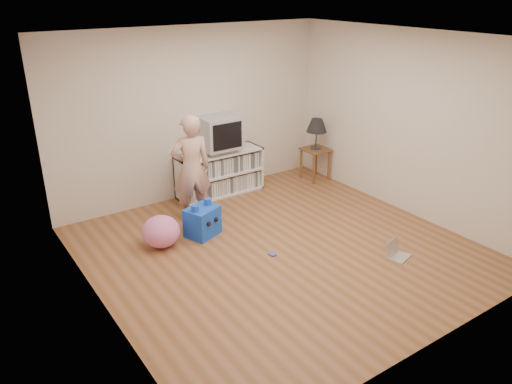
{
  "coord_description": "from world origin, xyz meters",
  "views": [
    {
      "loc": [
        -3.41,
        -4.44,
        3.15
      ],
      "look_at": [
        -0.09,
        0.4,
        0.68
      ],
      "focal_mm": 35.0,
      "sensor_mm": 36.0,
      "label": 1
    }
  ],
  "objects_px": {
    "laptop": "(396,252)",
    "plush_pink": "(161,231)",
    "crt_tv": "(219,132)",
    "person": "(191,169)",
    "side_table": "(315,156)",
    "plush_blue": "(202,221)",
    "media_unit": "(219,173)",
    "dvd_deck": "(219,150)",
    "table_lamp": "(317,126)"
  },
  "relations": [
    {
      "from": "crt_tv",
      "to": "person",
      "type": "bearing_deg",
      "value": -143.31
    },
    {
      "from": "dvd_deck",
      "to": "media_unit",
      "type": "bearing_deg",
      "value": 90.0
    },
    {
      "from": "person",
      "to": "laptop",
      "type": "relative_size",
      "value": 4.47
    },
    {
      "from": "table_lamp",
      "to": "person",
      "type": "height_order",
      "value": "person"
    },
    {
      "from": "table_lamp",
      "to": "plush_blue",
      "type": "xyz_separation_m",
      "value": [
        -2.61,
        -0.74,
        -0.73
      ]
    },
    {
      "from": "media_unit",
      "to": "plush_blue",
      "type": "relative_size",
      "value": 2.73
    },
    {
      "from": "person",
      "to": "plush_pink",
      "type": "xyz_separation_m",
      "value": [
        -0.72,
        -0.48,
        -0.56
      ]
    },
    {
      "from": "dvd_deck",
      "to": "side_table",
      "type": "xyz_separation_m",
      "value": [
        1.67,
        -0.37,
        -0.32
      ]
    },
    {
      "from": "media_unit",
      "to": "table_lamp",
      "type": "height_order",
      "value": "table_lamp"
    },
    {
      "from": "side_table",
      "to": "plush_blue",
      "type": "relative_size",
      "value": 1.07
    },
    {
      "from": "side_table",
      "to": "plush_pink",
      "type": "xyz_separation_m",
      "value": [
        -3.19,
        -0.71,
        -0.21
      ]
    },
    {
      "from": "media_unit",
      "to": "person",
      "type": "bearing_deg",
      "value": -142.44
    },
    {
      "from": "crt_tv",
      "to": "plush_blue",
      "type": "distance_m",
      "value": 1.66
    },
    {
      "from": "media_unit",
      "to": "dvd_deck",
      "type": "xyz_separation_m",
      "value": [
        0.0,
        -0.02,
        0.39
      ]
    },
    {
      "from": "dvd_deck",
      "to": "laptop",
      "type": "xyz_separation_m",
      "value": [
        0.77,
        -2.97,
        -0.68
      ]
    },
    {
      "from": "media_unit",
      "to": "side_table",
      "type": "distance_m",
      "value": 1.72
    },
    {
      "from": "crt_tv",
      "to": "side_table",
      "type": "relative_size",
      "value": 1.09
    },
    {
      "from": "dvd_deck",
      "to": "plush_blue",
      "type": "distance_m",
      "value": 1.55
    },
    {
      "from": "media_unit",
      "to": "laptop",
      "type": "distance_m",
      "value": 3.1
    },
    {
      "from": "plush_pink",
      "to": "crt_tv",
      "type": "bearing_deg",
      "value": 35.38
    },
    {
      "from": "side_table",
      "to": "table_lamp",
      "type": "distance_m",
      "value": 0.53
    },
    {
      "from": "crt_tv",
      "to": "table_lamp",
      "type": "distance_m",
      "value": 1.71
    },
    {
      "from": "crt_tv",
      "to": "person",
      "type": "distance_m",
      "value": 1.03
    },
    {
      "from": "table_lamp",
      "to": "side_table",
      "type": "bearing_deg",
      "value": 0.0
    },
    {
      "from": "media_unit",
      "to": "plush_pink",
      "type": "distance_m",
      "value": 1.88
    },
    {
      "from": "media_unit",
      "to": "plush_blue",
      "type": "height_order",
      "value": "media_unit"
    },
    {
      "from": "dvd_deck",
      "to": "side_table",
      "type": "distance_m",
      "value": 1.74
    },
    {
      "from": "media_unit",
      "to": "dvd_deck",
      "type": "distance_m",
      "value": 0.39
    },
    {
      "from": "media_unit",
      "to": "table_lamp",
      "type": "distance_m",
      "value": 1.82
    },
    {
      "from": "media_unit",
      "to": "plush_pink",
      "type": "height_order",
      "value": "media_unit"
    },
    {
      "from": "dvd_deck",
      "to": "crt_tv",
      "type": "height_order",
      "value": "crt_tv"
    },
    {
      "from": "table_lamp",
      "to": "plush_blue",
      "type": "height_order",
      "value": "table_lamp"
    },
    {
      "from": "plush_pink",
      "to": "laptop",
      "type": "bearing_deg",
      "value": -39.54
    },
    {
      "from": "plush_pink",
      "to": "media_unit",
      "type": "bearing_deg",
      "value": 35.85
    },
    {
      "from": "side_table",
      "to": "person",
      "type": "bearing_deg",
      "value": -174.73
    },
    {
      "from": "person",
      "to": "laptop",
      "type": "xyz_separation_m",
      "value": [
        1.57,
        -2.37,
        -0.71
      ]
    },
    {
      "from": "media_unit",
      "to": "side_table",
      "type": "xyz_separation_m",
      "value": [
        1.67,
        -0.39,
        0.07
      ]
    },
    {
      "from": "laptop",
      "to": "person",
      "type": "bearing_deg",
      "value": 107.76
    },
    {
      "from": "table_lamp",
      "to": "laptop",
      "type": "relative_size",
      "value": 1.5
    },
    {
      "from": "table_lamp",
      "to": "person",
      "type": "bearing_deg",
      "value": -174.73
    },
    {
      "from": "dvd_deck",
      "to": "table_lamp",
      "type": "xyz_separation_m",
      "value": [
        1.67,
        -0.37,
        0.21
      ]
    },
    {
      "from": "plush_blue",
      "to": "plush_pink",
      "type": "height_order",
      "value": "plush_blue"
    },
    {
      "from": "dvd_deck",
      "to": "person",
      "type": "distance_m",
      "value": 1.0
    },
    {
      "from": "laptop",
      "to": "plush_pink",
      "type": "xyz_separation_m",
      "value": [
        -2.29,
        1.89,
        0.15
      ]
    },
    {
      "from": "dvd_deck",
      "to": "laptop",
      "type": "relative_size",
      "value": 1.31
    },
    {
      "from": "dvd_deck",
      "to": "plush_blue",
      "type": "height_order",
      "value": "dvd_deck"
    },
    {
      "from": "crt_tv",
      "to": "plush_pink",
      "type": "height_order",
      "value": "crt_tv"
    },
    {
      "from": "person",
      "to": "laptop",
      "type": "bearing_deg",
      "value": 135.35
    },
    {
      "from": "media_unit",
      "to": "side_table",
      "type": "bearing_deg",
      "value": -12.99
    },
    {
      "from": "plush_blue",
      "to": "dvd_deck",
      "type": "bearing_deg",
      "value": 28.06
    }
  ]
}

